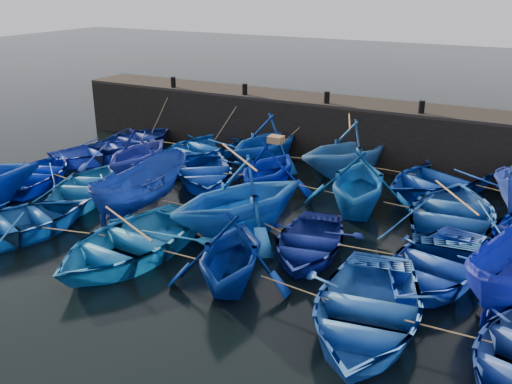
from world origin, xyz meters
The scene contains 31 objects.
ground centered at (0.00, 0.00, 0.00)m, with size 120.00×120.00×0.00m, color black.
quay_wall centered at (0.00, 10.50, 1.25)m, with size 26.00×2.50×2.50m, color black.
quay_top centered at (0.00, 10.50, 2.56)m, with size 26.00×2.50×0.12m, color black.
bollard_0 centered at (-8.00, 9.60, 2.87)m, with size 0.24×0.24×0.50m, color black.
bollard_1 centered at (-4.00, 9.60, 2.87)m, with size 0.24×0.24×0.50m, color black.
bollard_2 centered at (0.00, 9.60, 2.87)m, with size 0.24×0.24×0.50m, color black.
bollard_3 centered at (4.00, 9.60, 2.87)m, with size 0.24×0.24×0.50m, color black.
boat_0 centered at (-8.59, 7.25, 0.48)m, with size 3.28×4.59×0.95m, color navy.
boat_1 centered at (-5.06, 7.34, 0.53)m, with size 3.62×5.07×1.05m, color blue.
boat_2 centered at (-2.00, 7.85, 1.13)m, with size 3.70×4.29×2.26m, color #0A3FA0.
boat_3 centered at (1.53, 8.21, 1.17)m, with size 3.82×4.43×2.33m, color #2B66AE.
boat_4 centered at (5.26, 8.10, 0.57)m, with size 3.93×5.50×1.14m, color #0D3694.
boat_6 centered at (-8.78, 5.10, 0.45)m, with size 3.14×4.39×0.91m, color #2139C1.
boat_7 centered at (-5.94, 4.21, 1.04)m, with size 3.40×3.94×2.08m, color navy.
boat_8 centered at (-3.16, 4.75, 0.49)m, with size 3.41×4.77×0.99m, color #0F3998.
boat_9 centered at (-0.43, 5.00, 1.00)m, with size 3.28×3.80×2.00m, color #0018A0.
boat_10 centered at (3.17, 4.75, 1.17)m, with size 3.83×4.45×2.34m, color #0E549D.
boat_11 centered at (6.38, 4.60, 0.59)m, with size 4.07×5.69×1.18m, color navy.
boat_13 centered at (-8.86, 1.59, 0.45)m, with size 3.08×4.31×0.89m, color #001DA7.
boat_14 centered at (-6.10, 1.41, 0.46)m, with size 3.17×4.43×0.92m, color #1960A2.
boat_15 centered at (-3.54, 1.34, 0.87)m, with size 1.69×4.48×1.73m, color navy.
boat_16 centered at (0.45, 1.25, 1.28)m, with size 4.18×4.85×2.55m, color blue.
boat_17 centered at (2.96, 0.93, 0.43)m, with size 2.95×4.12×0.86m, color navy.
boat_18 centered at (6.55, 1.08, 0.50)m, with size 3.47×4.85×1.01m, color blue.
boat_21 centered at (-5.58, -2.25, 0.51)m, with size 3.54×4.95×1.03m, color #124D9D.
boat_22 centered at (-1.51, -1.73, 0.56)m, with size 3.84×5.36×1.11m, color blue.
boat_23 centered at (1.88, -1.71, 1.00)m, with size 3.26×3.79×1.99m, color navy.
boat_24 centered at (5.61, -1.99, 0.55)m, with size 3.78×5.28×1.10m, color #1E53B0.
wooden_crate centered at (-0.13, 5.00, 2.13)m, with size 0.54×0.44×0.25m, color olive.
mooring_ropes centered at (-0.15, 4.90, 0.88)m, with size 17.05×11.79×2.10m.
loose_oars centered at (1.71, 3.08, 1.82)m, with size 10.15×12.03×1.50m.
Camera 1 is at (8.69, -13.07, 7.68)m, focal length 40.00 mm.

